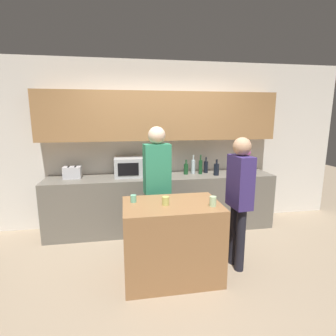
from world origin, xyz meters
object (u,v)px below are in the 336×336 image
object	(u,v)px
cup_0	(166,201)
cup_1	(133,199)
cup_2	(213,201)
bottle_2	(201,167)
bottle_3	(206,167)
potted_plant	(246,160)
bottle_0	(186,169)
bottle_4	(216,169)
person_left	(157,179)
bottle_1	(193,166)
toaster	(72,173)
person_center	(239,193)
microwave	(131,167)

from	to	relation	value
cup_0	cup_1	world-z (taller)	cup_0
cup_2	cup_1	bearing A→B (deg)	161.25
bottle_2	bottle_3	xyz separation A→B (m)	(0.12, 0.08, -0.02)
potted_plant	bottle_2	size ratio (longest dim) A/B	1.24
potted_plant	bottle_3	distance (m)	0.71
bottle_0	bottle_2	distance (m)	0.24
bottle_3	bottle_4	xyz separation A→B (m)	(0.11, -0.21, -0.00)
cup_2	person_left	bearing A→B (deg)	122.69
bottle_1	cup_1	world-z (taller)	bottle_1
potted_plant	bottle_4	world-z (taller)	potted_plant
bottle_4	cup_1	size ratio (longest dim) A/B	3.13
bottle_4	person_left	xyz separation A→B (m)	(-1.04, -0.61, 0.03)
toaster	bottle_1	world-z (taller)	bottle_1
potted_plant	person_center	xyz separation A→B (m)	(-0.73, -1.33, -0.14)
bottle_1	person_left	world-z (taller)	person_left
cup_0	person_left	size ratio (longest dim) A/B	0.06
bottle_4	person_left	world-z (taller)	person_left
bottle_0	bottle_4	bearing A→B (deg)	-17.56
bottle_1	person_left	size ratio (longest dim) A/B	0.18
bottle_3	bottle_1	bearing A→B (deg)	-174.28
cup_0	bottle_0	bearing A→B (deg)	68.06
bottle_1	cup_0	distance (m)	1.61
cup_2	person_center	xyz separation A→B (m)	(0.40, 0.22, 0.01)
toaster	cup_2	world-z (taller)	toaster
cup_0	bottle_2	bearing A→B (deg)	59.84
toaster	bottle_0	bearing A→B (deg)	-0.56
bottle_2	cup_2	size ratio (longest dim) A/B	2.92
person_left	potted_plant	bearing A→B (deg)	-162.42
bottle_3	cup_2	world-z (taller)	bottle_3
bottle_2	person_center	xyz separation A→B (m)	(0.09, -1.30, -0.07)
potted_plant	person_center	size ratio (longest dim) A/B	0.25
toaster	bottle_2	xyz separation A→B (m)	(2.02, -0.04, 0.03)
toaster	bottle_0	distance (m)	1.78
microwave	person_center	distance (m)	1.80
toaster	bottle_2	bearing A→B (deg)	-1.03
bottle_0	cup_0	bearing A→B (deg)	-111.94
toaster	bottle_2	size ratio (longest dim) A/B	0.82
bottle_1	person_center	bearing A→B (deg)	-81.77
potted_plant	bottle_3	xyz separation A→B (m)	(-0.70, 0.04, -0.10)
potted_plant	cup_2	distance (m)	1.92
bottle_2	toaster	bearing A→B (deg)	178.97
potted_plant	toaster	bearing A→B (deg)	180.00
potted_plant	person_left	xyz separation A→B (m)	(-1.63, -0.77, -0.07)
cup_2	person_center	world-z (taller)	person_center
microwave	cup_0	size ratio (longest dim) A/B	5.56
microwave	toaster	size ratio (longest dim) A/B	2.00
person_left	bottle_2	bearing A→B (deg)	-145.62
cup_1	person_left	distance (m)	0.60
toaster	cup_2	distance (m)	2.31
bottle_0	bottle_2	xyz separation A→B (m)	(0.24, -0.02, 0.03)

